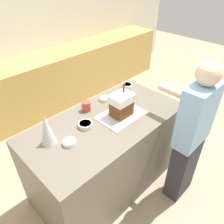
# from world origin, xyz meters

# --- Properties ---
(ground_plane) EXTENTS (12.00, 12.00, 0.00)m
(ground_plane) POSITION_xyz_m (0.00, 0.00, 0.00)
(ground_plane) COLOR tan
(back_cabinet_block) EXTENTS (6.00, 0.60, 0.92)m
(back_cabinet_block) POSITION_xyz_m (0.00, 1.91, 0.46)
(back_cabinet_block) COLOR tan
(back_cabinet_block) RESTS_ON ground_plane
(kitchen_island) EXTENTS (1.61, 0.82, 0.93)m
(kitchen_island) POSITION_xyz_m (0.00, 0.00, 0.46)
(kitchen_island) COLOR #6B6051
(kitchen_island) RESTS_ON ground_plane
(baking_tray) EXTENTS (0.46, 0.32, 0.01)m
(baking_tray) POSITION_xyz_m (0.17, -0.05, 0.93)
(baking_tray) COLOR silver
(baking_tray) RESTS_ON kitchen_island
(gingerbread_house) EXTENTS (0.22, 0.17, 0.32)m
(gingerbread_house) POSITION_xyz_m (0.17, -0.05, 1.06)
(gingerbread_house) COLOR brown
(gingerbread_house) RESTS_ON baking_tray
(decorative_tree) EXTENTS (0.13, 0.13, 0.28)m
(decorative_tree) POSITION_xyz_m (-0.55, 0.12, 1.07)
(decorative_tree) COLOR silver
(decorative_tree) RESTS_ON kitchen_island
(candy_bowl_far_right) EXTENTS (0.12, 0.12, 0.05)m
(candy_bowl_far_right) POSITION_xyz_m (0.63, 0.29, 0.96)
(candy_bowl_far_right) COLOR white
(candy_bowl_far_right) RESTS_ON kitchen_island
(candy_bowl_far_left) EXTENTS (0.11, 0.11, 0.04)m
(candy_bowl_far_left) POSITION_xyz_m (-0.44, -0.01, 0.95)
(candy_bowl_far_left) COLOR white
(candy_bowl_far_left) RESTS_ON kitchen_island
(candy_bowl_near_tray_left) EXTENTS (0.10, 0.10, 0.04)m
(candy_bowl_near_tray_left) POSITION_xyz_m (0.24, 0.28, 0.95)
(candy_bowl_near_tray_left) COLOR white
(candy_bowl_near_tray_left) RESTS_ON kitchen_island
(candy_bowl_center_rear) EXTENTS (0.14, 0.14, 0.04)m
(candy_bowl_center_rear) POSITION_xyz_m (-0.19, 0.07, 0.95)
(candy_bowl_center_rear) COLOR silver
(candy_bowl_center_rear) RESTS_ON kitchen_island
(mug) EXTENTS (0.09, 0.09, 0.10)m
(mug) POSITION_xyz_m (-0.02, 0.27, 0.98)
(mug) COLOR #B24238
(mug) RESTS_ON kitchen_island
(person) EXTENTS (0.42, 0.52, 1.58)m
(person) POSITION_xyz_m (0.50, -0.65, 0.82)
(person) COLOR #333338
(person) RESTS_ON ground_plane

